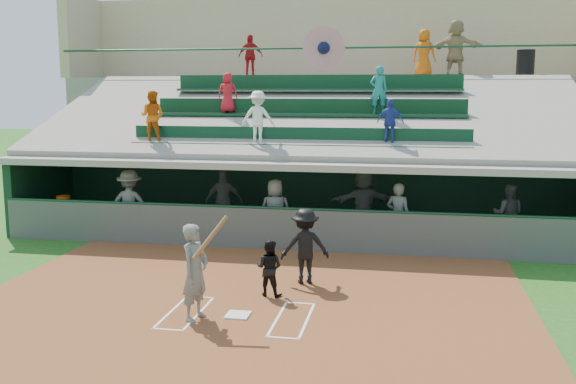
% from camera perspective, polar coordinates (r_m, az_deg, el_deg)
% --- Properties ---
extents(ground, '(100.00, 100.00, 0.00)m').
position_cam_1_polar(ground, '(12.15, -4.48, -11.00)').
color(ground, '#1F5317').
rests_on(ground, ground).
extents(dirt_slab, '(11.00, 9.00, 0.02)m').
position_cam_1_polar(dirt_slab, '(12.60, -3.88, -10.19)').
color(dirt_slab, brown).
rests_on(dirt_slab, ground).
extents(home_plate, '(0.43, 0.43, 0.03)m').
position_cam_1_polar(home_plate, '(12.14, -4.48, -10.84)').
color(home_plate, white).
rests_on(home_plate, dirt_slab).
extents(batters_box_chalk, '(2.65, 1.85, 0.01)m').
position_cam_1_polar(batters_box_chalk, '(12.14, -4.48, -10.89)').
color(batters_box_chalk, white).
rests_on(batters_box_chalk, dirt_slab).
extents(dugout_floor, '(16.00, 3.50, 0.04)m').
position_cam_1_polar(dugout_floor, '(18.48, 0.95, -3.84)').
color(dugout_floor, gray).
rests_on(dugout_floor, ground).
extents(concourse_slab, '(20.00, 3.00, 4.60)m').
position_cam_1_polar(concourse_slab, '(24.76, 3.58, 4.80)').
color(concourse_slab, gray).
rests_on(concourse_slab, ground).
extents(grandstand, '(20.40, 10.40, 7.80)m').
position_cam_1_polar(grandstand, '(21.81, 2.59, 4.12)').
color(grandstand, '#4F544F').
rests_on(grandstand, ground).
extents(batter_at_plate, '(0.91, 0.79, 1.95)m').
position_cam_1_polar(batter_at_plate, '(11.79, -8.24, -7.03)').
color(batter_at_plate, '#5D5F59').
rests_on(batter_at_plate, dirt_slab).
extents(catcher, '(0.63, 0.52, 1.15)m').
position_cam_1_polar(catcher, '(13.07, -1.69, -6.76)').
color(catcher, black).
rests_on(catcher, dirt_slab).
extents(home_umpire, '(1.18, 0.89, 1.63)m').
position_cam_1_polar(home_umpire, '(13.84, 1.52, -4.82)').
color(home_umpire, black).
rests_on(home_umpire, dirt_slab).
extents(dugout_bench, '(15.44, 4.99, 0.48)m').
position_cam_1_polar(dugout_bench, '(19.64, 1.14, -2.29)').
color(dugout_bench, olive).
rests_on(dugout_bench, dugout_floor).
extents(white_table, '(0.88, 0.73, 0.68)m').
position_cam_1_polar(white_table, '(19.88, -19.31, -2.37)').
color(white_table, white).
rests_on(white_table, dugout_floor).
extents(water_cooler, '(0.39, 0.39, 0.39)m').
position_cam_1_polar(water_cooler, '(19.73, -19.34, -0.88)').
color(water_cooler, '#DE570D').
rests_on(water_cooler, white_table).
extents(dugout_player_a, '(1.32, 0.87, 1.91)m').
position_cam_1_polar(dugout_player_a, '(18.44, -13.86, -1.05)').
color(dugout_player_a, '#525450').
rests_on(dugout_player_a, dugout_floor).
extents(dugout_player_b, '(1.13, 0.61, 1.83)m').
position_cam_1_polar(dugout_player_b, '(18.74, -5.71, -0.79)').
color(dugout_player_b, '#565954').
rests_on(dugout_player_b, dugout_floor).
extents(dugout_player_c, '(0.91, 0.64, 1.75)m').
position_cam_1_polar(dugout_player_c, '(17.28, -1.13, -1.72)').
color(dugout_player_c, '#5C5E59').
rests_on(dugout_player_c, dugout_floor).
extents(dugout_player_d, '(1.89, 1.12, 1.95)m').
position_cam_1_polar(dugout_player_d, '(18.19, 6.73, -0.93)').
color(dugout_player_d, '#5A5C57').
rests_on(dugout_player_d, dugout_floor).
extents(dugout_player_e, '(0.74, 0.60, 1.74)m').
position_cam_1_polar(dugout_player_e, '(16.94, 9.76, -2.10)').
color(dugout_player_e, '#5D5F5A').
rests_on(dugout_player_e, dugout_floor).
extents(dugout_player_f, '(0.90, 0.76, 1.66)m').
position_cam_1_polar(dugout_player_f, '(18.13, 18.97, -1.86)').
color(dugout_player_f, '#545752').
rests_on(dugout_player_f, dugout_floor).
extents(trash_bin, '(0.60, 0.60, 0.90)m').
position_cam_1_polar(trash_bin, '(23.91, 20.35, 10.70)').
color(trash_bin, black).
rests_on(trash_bin, concourse_slab).
extents(concourse_staff_a, '(0.94, 0.41, 1.58)m').
position_cam_1_polar(concourse_staff_a, '(24.60, -3.35, 11.98)').
color(concourse_staff_a, '#A41217').
rests_on(concourse_staff_a, concourse_slab).
extents(concourse_staff_b, '(0.94, 0.74, 1.68)m').
position_cam_1_polar(concourse_staff_b, '(24.00, 12.00, 11.99)').
color(concourse_staff_b, '#C8560B').
rests_on(concourse_staff_b, concourse_slab).
extents(concourse_staff_c, '(1.95, 1.15, 2.00)m').
position_cam_1_polar(concourse_staff_c, '(23.91, 14.69, 12.28)').
color(concourse_staff_c, tan).
rests_on(concourse_staff_c, concourse_slab).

